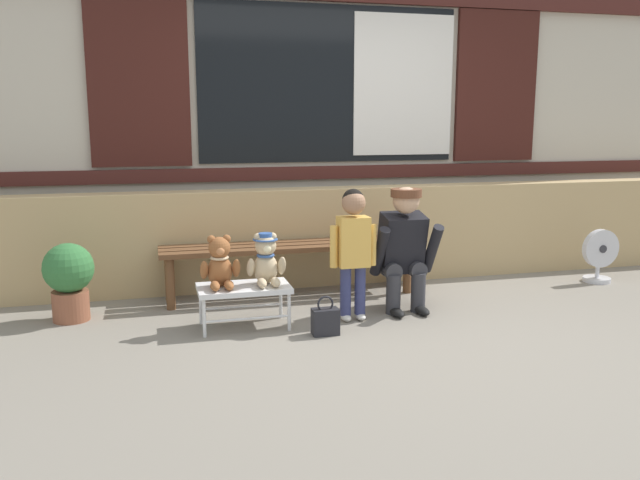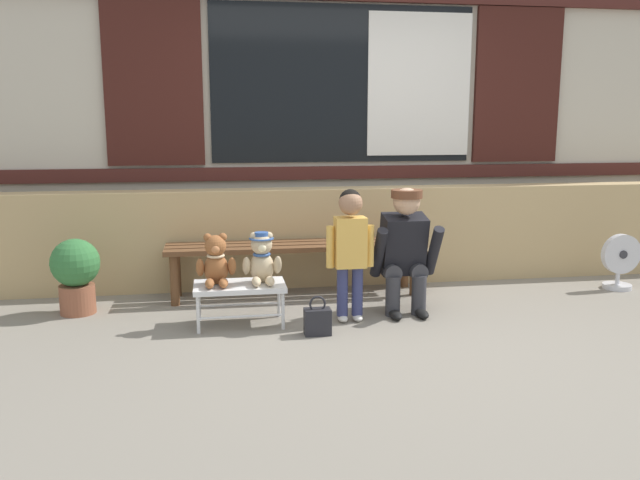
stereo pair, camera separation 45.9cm
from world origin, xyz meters
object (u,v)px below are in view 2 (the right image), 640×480
at_px(small_display_bench, 240,288).
at_px(handbag_on_ground, 318,321).
at_px(wooden_bench_long, 296,251).
at_px(child_standing, 350,241).
at_px(teddy_bear_plain, 216,262).
at_px(potted_plant, 76,272).
at_px(teddy_bear_with_hat, 262,259).
at_px(floor_fan, 620,262).
at_px(adult_crouching, 405,250).

distance_m(small_display_bench, handbag_on_ground, 0.61).
bearing_deg(wooden_bench_long, small_display_bench, -124.23).
bearing_deg(handbag_on_ground, child_standing, 44.24).
distance_m(wooden_bench_long, teddy_bear_plain, 0.97).
distance_m(handbag_on_ground, potted_plant, 1.89).
distance_m(teddy_bear_plain, handbag_on_ground, 0.82).
bearing_deg(wooden_bench_long, teddy_bear_plain, -132.18).
xyz_separation_m(teddy_bear_with_hat, handbag_on_ground, (0.35, -0.30, -0.38)).
bearing_deg(small_display_bench, floor_fan, 8.42).
height_order(teddy_bear_with_hat, child_standing, child_standing).
distance_m(wooden_bench_long, adult_crouching, 0.96).
relative_size(teddy_bear_plain, adult_crouching, 0.38).
relative_size(wooden_bench_long, small_display_bench, 3.28).
height_order(teddy_bear_with_hat, potted_plant, teddy_bear_with_hat).
bearing_deg(potted_plant, teddy_bear_with_hat, -19.22).
bearing_deg(handbag_on_ground, wooden_bench_long, 91.34).
relative_size(wooden_bench_long, child_standing, 2.19).
distance_m(small_display_bench, child_standing, 0.85).
relative_size(teddy_bear_with_hat, child_standing, 0.38).
xyz_separation_m(teddy_bear_with_hat, adult_crouching, (1.08, 0.12, 0.01)).
xyz_separation_m(wooden_bench_long, handbag_on_ground, (0.02, -1.01, -0.28)).
xyz_separation_m(child_standing, handbag_on_ground, (-0.28, -0.27, -0.50)).
distance_m(teddy_bear_plain, adult_crouching, 1.40).
bearing_deg(adult_crouching, floor_fan, 10.03).
xyz_separation_m(child_standing, floor_fan, (2.46, 0.51, -0.35)).
height_order(child_standing, handbag_on_ground, child_standing).
bearing_deg(teddy_bear_plain, wooden_bench_long, 47.82).
height_order(handbag_on_ground, potted_plant, potted_plant).
distance_m(small_display_bench, teddy_bear_with_hat, 0.26).
xyz_separation_m(small_display_bench, handbag_on_ground, (0.51, -0.30, -0.17)).
distance_m(potted_plant, floor_fan, 4.45).
bearing_deg(potted_plant, teddy_bear_plain, -24.56).
bearing_deg(wooden_bench_long, child_standing, -67.82).
distance_m(child_standing, adult_crouching, 0.49).
height_order(teddy_bear_plain, teddy_bear_with_hat, same).
distance_m(child_standing, floor_fan, 2.54).
bearing_deg(teddy_bear_plain, child_standing, -1.75).
height_order(adult_crouching, potted_plant, adult_crouching).
xyz_separation_m(small_display_bench, floor_fan, (3.25, 0.48, -0.03)).
relative_size(teddy_bear_plain, handbag_on_ground, 1.34).
distance_m(teddy_bear_plain, child_standing, 0.96).
xyz_separation_m(wooden_bench_long, child_standing, (0.30, -0.74, 0.22)).
bearing_deg(floor_fan, child_standing, -168.33).
xyz_separation_m(small_display_bench, child_standing, (0.79, -0.03, 0.33)).
bearing_deg(floor_fan, teddy_bear_plain, -171.99).
bearing_deg(wooden_bench_long, teddy_bear_with_hat, -114.59).
distance_m(wooden_bench_long, small_display_bench, 0.87).
height_order(child_standing, floor_fan, child_standing).
distance_m(adult_crouching, floor_fan, 2.06).
bearing_deg(floor_fan, potted_plant, -179.91).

